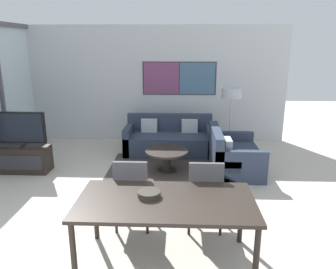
# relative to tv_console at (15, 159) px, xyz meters

# --- Properties ---
(wall_back) EXTENTS (6.76, 0.09, 2.80)m
(wall_back) POSITION_rel_tv_console_xyz_m (2.33, 2.29, 1.16)
(wall_back) COLOR silver
(wall_back) RESTS_ON ground_plane
(area_rug) EXTENTS (2.26, 1.97, 0.01)m
(area_rug) POSITION_rel_tv_console_xyz_m (2.88, 0.13, -0.25)
(area_rug) COLOR #473D38
(area_rug) RESTS_ON ground_plane
(tv_console) EXTENTS (1.30, 0.43, 0.50)m
(tv_console) POSITION_rel_tv_console_xyz_m (0.00, 0.00, 0.00)
(tv_console) COLOR black
(tv_console) RESTS_ON ground_plane
(television) EXTENTS (1.29, 0.20, 0.66)m
(television) POSITION_rel_tv_console_xyz_m (-0.00, 0.00, 0.58)
(television) COLOR #2D2D33
(television) RESTS_ON tv_console
(sofa_main) EXTENTS (1.94, 0.91, 0.81)m
(sofa_main) POSITION_rel_tv_console_xyz_m (2.88, 1.33, 0.02)
(sofa_main) COLOR #2D384C
(sofa_main) RESTS_ON ground_plane
(sofa_side) EXTENTS (0.91, 1.39, 0.81)m
(sofa_side) POSITION_rel_tv_console_xyz_m (4.11, 0.23, 0.02)
(sofa_side) COLOR #2D384C
(sofa_side) RESTS_ON ground_plane
(coffee_table) EXTENTS (0.81, 0.81, 0.42)m
(coffee_table) POSITION_rel_tv_console_xyz_m (2.88, 0.13, 0.06)
(coffee_table) COLOR black
(coffee_table) RESTS_ON ground_plane
(dining_table) EXTENTS (1.90, 0.97, 0.76)m
(dining_table) POSITION_rel_tv_console_xyz_m (3.00, -2.58, 0.44)
(dining_table) COLOR black
(dining_table) RESTS_ON ground_plane
(dining_chair_left) EXTENTS (0.46, 0.46, 0.98)m
(dining_chair_left) POSITION_rel_tv_console_xyz_m (2.53, -1.91, 0.29)
(dining_chair_left) COLOR #4C4C51
(dining_chair_left) RESTS_ON ground_plane
(dining_chair_centre) EXTENTS (0.46, 0.46, 0.98)m
(dining_chair_centre) POSITION_rel_tv_console_xyz_m (3.46, -1.91, 0.29)
(dining_chair_centre) COLOR #4C4C51
(dining_chair_centre) RESTS_ON ground_plane
(fruit_bowl) EXTENTS (0.25, 0.25, 0.06)m
(fruit_bowl) POSITION_rel_tv_console_xyz_m (2.81, -2.52, 0.55)
(fruit_bowl) COLOR #332D28
(fruit_bowl) RESTS_ON dining_table
(floor_lamp) EXTENTS (0.43, 0.43, 1.45)m
(floor_lamp) POSITION_rel_tv_console_xyz_m (4.22, 1.33, 1.01)
(floor_lamp) COLOR #2D2D33
(floor_lamp) RESTS_ON ground_plane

